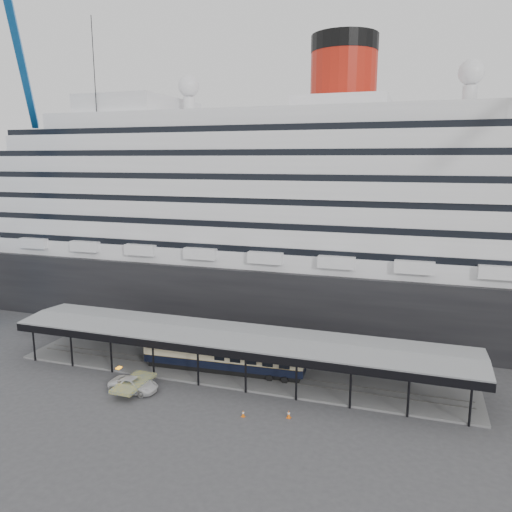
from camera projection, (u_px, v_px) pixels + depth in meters
The scene contains 8 objects.
ground at pixel (219, 392), 55.78m from camera, with size 200.00×200.00×0.00m, color #39393B.
cruise_ship at pixel (291, 204), 82.11m from camera, with size 130.00×30.00×43.90m.
platform_canopy at pixel (234, 356), 59.99m from camera, with size 56.00×9.18×5.30m.
port_truck at pixel (134, 385), 55.90m from camera, with size 2.58×5.60×1.56m, color silver.
pullman_carriage at pixel (223, 354), 60.41m from camera, with size 20.05×3.67×19.58m.
traffic_cone_left at pixel (146, 390), 55.55m from camera, with size 0.42×0.42×0.78m.
traffic_cone_mid at pixel (243, 413), 50.41m from camera, with size 0.45×0.45×0.70m.
traffic_cone_right at pixel (289, 414), 50.17m from camera, with size 0.47×0.47×0.82m.
Camera 1 is at (20.09, -47.96, 25.65)m, focal length 35.00 mm.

